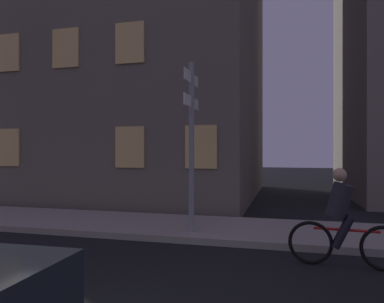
% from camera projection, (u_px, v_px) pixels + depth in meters
% --- Properties ---
extents(sidewalk_kerb, '(40.00, 2.51, 0.14)m').
position_uv_depth(sidewalk_kerb, '(205.00, 228.00, 8.48)').
color(sidewalk_kerb, gray).
rests_on(sidewalk_kerb, ground_plane).
extents(signpost, '(0.12, 1.18, 3.67)m').
position_uv_depth(signpost, '(191.00, 133.00, 7.83)').
color(signpost, gray).
rests_on(signpost, sidewalk_kerb).
extents(cyclist, '(1.82, 0.36, 1.61)m').
position_uv_depth(cyclist, '(343.00, 221.00, 5.85)').
color(cyclist, black).
rests_on(cyclist, ground_plane).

